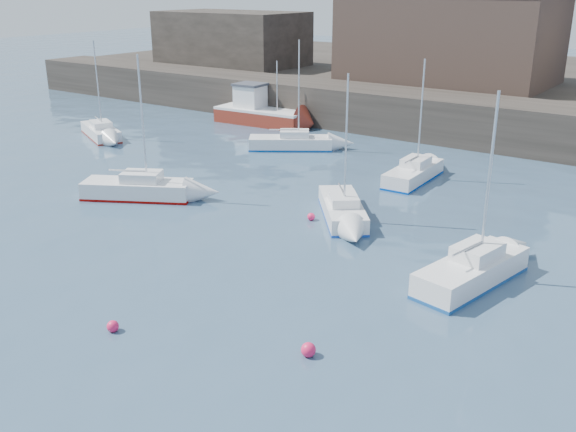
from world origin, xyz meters
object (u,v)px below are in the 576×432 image
Objects in this scene: buoy_mid at (308,356)px; sailboat_e at (101,131)px; sailboat_a at (138,188)px; sailboat_f at (414,173)px; sailboat_h at (291,142)px; buoy_near at (113,331)px; buoy_far at (311,220)px; sailboat_b at (342,209)px; sailboat_c at (472,270)px; fishing_boat at (260,111)px.

sailboat_e is at bearing 151.28° from buoy_mid.
sailboat_f is at bearing 46.92° from sailboat_a.
sailboat_f is 9.97m from sailboat_h.
sailboat_f is 20.67m from buoy_near.
buoy_mid is at bearing -57.11° from buoy_far.
sailboat_e is at bearing 168.92° from sailboat_b.
sailboat_e is at bearing -172.54° from sailboat_f.
sailboat_c is (7.48, -3.36, 0.10)m from sailboat_b.
sailboat_a is 13.58m from buoy_near.
sailboat_f is (22.80, 2.99, 0.03)m from sailboat_e.
sailboat_c is 12.74m from buoy_near.
fishing_boat is 19.75× the size of buoy_near.
sailboat_f is 8.66m from buoy_far.
buoy_far is at bearing -51.03° from sailboat_h.
sailboat_e is 31.81m from buoy_mid.
fishing_boat reaches higher than buoy_far.
sailboat_c is 21.32m from sailboat_h.
fishing_boat is 1.12× the size of sailboat_e.
sailboat_c is 18.24× the size of buoy_near.
buoy_mid is at bearing 22.20° from buoy_near.
sailboat_c is 13.01m from sailboat_f.
sailboat_e is 22.33m from buoy_far.
fishing_boat is 29.92m from sailboat_c.
sailboat_a is at bearing 154.39° from buoy_mid.
fishing_boat is 8.61m from sailboat_h.
sailboat_c is 0.99× the size of sailboat_h.
sailboat_b is 17.59× the size of buoy_near.
sailboat_b is at bearing -91.49° from sailboat_f.
sailboat_h is 13.64m from buoy_far.
sailboat_f reaches higher than fishing_boat.
sailboat_c is at bearing -37.37° from fishing_boat.
buoy_near is at bearing -38.69° from sailboat_e.
sailboat_h reaches higher than sailboat_e.
sailboat_h is at bearing 126.18° from buoy_mid.
sailboat_a reaches higher than buoy_near.
sailboat_f is 0.94× the size of sailboat_h.
sailboat_a is at bearing -165.32° from buoy_far.
sailboat_f is (0.19, 7.41, 0.03)m from sailboat_b.
buoy_far is at bearing -14.46° from sailboat_e.
sailboat_b is 1.00× the size of sailboat_e.
sailboat_b is 12.08m from buoy_mid.
buoy_near is (-8.03, -9.88, -0.53)m from sailboat_c.
sailboat_h is at bearing -38.45° from fishing_boat.
fishing_boat is at bearing 137.76° from sailboat_b.
buoy_mid is 11.56m from buoy_far.
sailboat_b is at bearing 115.96° from buoy_mid.
fishing_boat reaches higher than buoy_near.
sailboat_b is at bearing -42.24° from fishing_boat.
sailboat_f is at bearing 124.06° from sailboat_c.
sailboat_c is 1.04× the size of sailboat_e.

